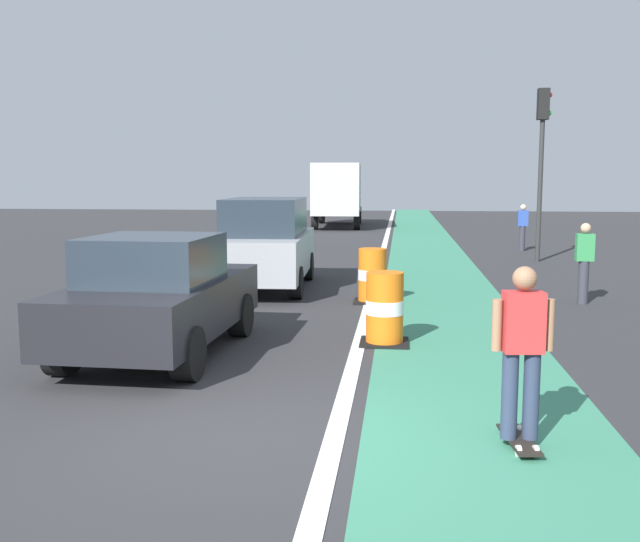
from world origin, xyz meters
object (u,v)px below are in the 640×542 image
(parked_sedan_nearest, at_px, (159,296))
(delivery_truck_down_block, at_px, (338,191))
(pedestrian_crossing, at_px, (523,226))
(traffic_barrel_front, at_px, (385,309))
(parked_suv_second, at_px, (266,243))
(traffic_barrel_mid, at_px, (372,276))
(pedestrian_waiting, at_px, (584,261))
(traffic_light_corner, at_px, (542,144))
(skateboarder_on_lane, at_px, (522,351))

(parked_sedan_nearest, relative_size, delivery_truck_down_block, 0.54)
(delivery_truck_down_block, distance_m, pedestrian_crossing, 14.06)
(traffic_barrel_front, relative_size, delivery_truck_down_block, 0.14)
(parked_suv_second, bearing_deg, traffic_barrel_front, -61.86)
(traffic_barrel_mid, distance_m, pedestrian_waiting, 4.20)
(delivery_truck_down_block, bearing_deg, traffic_barrel_front, -83.44)
(delivery_truck_down_block, xyz_separation_m, pedestrian_waiting, (6.89, -22.55, -0.98))
(parked_sedan_nearest, relative_size, traffic_barrel_front, 3.81)
(traffic_light_corner, relative_size, pedestrian_crossing, 3.17)
(traffic_barrel_front, bearing_deg, traffic_light_corner, 69.18)
(traffic_barrel_front, xyz_separation_m, delivery_truck_down_block, (-3.05, 26.50, 1.31))
(parked_suv_second, bearing_deg, parked_sedan_nearest, -92.99)
(parked_sedan_nearest, bearing_deg, traffic_barrel_front, 17.97)
(skateboarder_on_lane, xyz_separation_m, traffic_light_corner, (2.98, 15.42, 2.59))
(skateboarder_on_lane, distance_m, parked_sedan_nearest, 5.41)
(parked_suv_second, relative_size, traffic_light_corner, 0.92)
(traffic_barrel_mid, distance_m, pedestrian_crossing, 11.96)
(parked_sedan_nearest, height_order, pedestrian_crossing, parked_sedan_nearest)
(traffic_barrel_front, distance_m, traffic_light_corner, 12.53)
(parked_suv_second, distance_m, delivery_truck_down_block, 21.26)
(parked_suv_second, bearing_deg, traffic_light_corner, 40.61)
(delivery_truck_down_block, bearing_deg, skateboarder_on_lane, -81.82)
(skateboarder_on_lane, relative_size, parked_suv_second, 0.36)
(skateboarder_on_lane, height_order, pedestrian_waiting, skateboarder_on_lane)
(traffic_barrel_mid, distance_m, delivery_truck_down_block, 23.06)
(traffic_light_corner, bearing_deg, pedestrian_crossing, 88.89)
(pedestrian_crossing, bearing_deg, parked_sedan_nearest, -115.71)
(parked_sedan_nearest, relative_size, pedestrian_crossing, 2.58)
(parked_suv_second, xyz_separation_m, pedestrian_waiting, (6.65, -1.31, -0.17))
(parked_suv_second, xyz_separation_m, delivery_truck_down_block, (-0.24, 21.25, 0.81))
(skateboarder_on_lane, relative_size, traffic_barrel_front, 1.55)
(traffic_barrel_mid, relative_size, pedestrian_waiting, 0.68)
(traffic_light_corner, bearing_deg, delivery_truck_down_block, 116.00)
(parked_suv_second, distance_m, traffic_light_corner, 9.72)
(traffic_barrel_front, bearing_deg, delivery_truck_down_block, 96.56)
(traffic_barrel_mid, bearing_deg, traffic_barrel_front, -84.80)
(skateboarder_on_lane, height_order, traffic_barrel_mid, skateboarder_on_lane)
(traffic_barrel_front, height_order, pedestrian_crossing, pedestrian_crossing)
(parked_suv_second, xyz_separation_m, pedestrian_crossing, (7.20, 9.36, -0.17))
(skateboarder_on_lane, distance_m, traffic_light_corner, 15.92)
(pedestrian_waiting, bearing_deg, traffic_barrel_front, -134.20)
(parked_sedan_nearest, distance_m, pedestrian_crossing, 17.36)
(skateboarder_on_lane, bearing_deg, traffic_light_corner, 79.05)
(skateboarder_on_lane, relative_size, pedestrian_crossing, 1.05)
(parked_sedan_nearest, bearing_deg, skateboarder_on_lane, -33.98)
(parked_sedan_nearest, bearing_deg, pedestrian_crossing, 64.29)
(skateboarder_on_lane, xyz_separation_m, pedestrian_waiting, (2.50, 7.99, -0.05))
(parked_sedan_nearest, height_order, parked_suv_second, parked_suv_second)
(parked_suv_second, distance_m, traffic_barrel_mid, 3.00)
(parked_suv_second, bearing_deg, pedestrian_waiting, -11.11)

